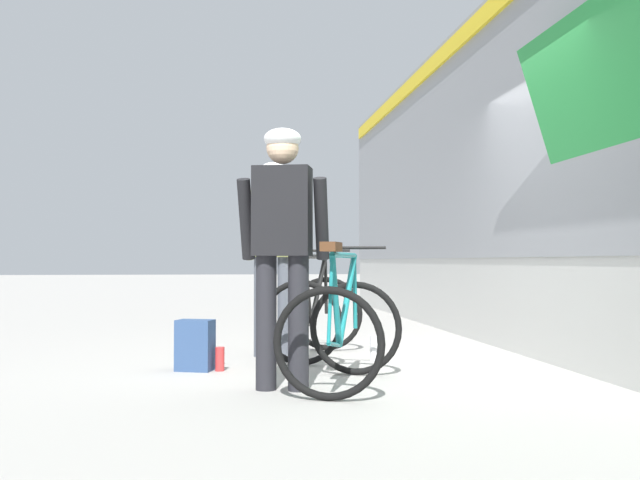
% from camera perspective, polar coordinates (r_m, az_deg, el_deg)
% --- Properties ---
extents(ground_plane, '(80.00, 80.00, 0.00)m').
position_cam_1_polar(ground_plane, '(5.95, 6.23, -10.04)').
color(ground_plane, '#A09E99').
extents(cyclist_near_in_dark, '(0.66, 0.41, 1.76)m').
position_cam_1_polar(cyclist_near_in_dark, '(4.79, -3.03, 0.57)').
color(cyclist_near_in_dark, '#232328').
rests_on(cyclist_near_in_dark, ground).
extents(cyclist_far_in_olive, '(0.66, 0.44, 1.76)m').
position_cam_1_polar(cyclist_far_in_olive, '(6.45, -3.74, -0.01)').
color(cyclist_far_in_olive, '#4C515B').
rests_on(cyclist_far_in_olive, ground).
extents(bicycle_near_teal, '(1.03, 1.25, 0.99)m').
position_cam_1_polar(bicycle_near_teal, '(4.92, 1.87, -7.09)').
color(bicycle_near_teal, black).
rests_on(bicycle_near_teal, ground).
extents(bicycle_far_black, '(1.03, 1.25, 0.99)m').
position_cam_1_polar(bicycle_far_black, '(6.41, -0.45, -5.84)').
color(bicycle_far_black, black).
rests_on(bicycle_far_black, ground).
extents(backpack_on_platform, '(0.32, 0.26, 0.40)m').
position_cam_1_polar(backpack_on_platform, '(5.75, -10.00, -8.31)').
color(backpack_on_platform, navy).
rests_on(backpack_on_platform, ground).
extents(water_bottle_near_the_bikes, '(0.07, 0.07, 0.22)m').
position_cam_1_polar(water_bottle_near_the_bikes, '(6.20, 4.37, -8.67)').
color(water_bottle_near_the_bikes, silver).
rests_on(water_bottle_near_the_bikes, ground).
extents(water_bottle_by_the_backpack, '(0.07, 0.07, 0.19)m').
position_cam_1_polar(water_bottle_by_the_backpack, '(5.71, -8.04, -9.44)').
color(water_bottle_by_the_backpack, red).
rests_on(water_bottle_by_the_backpack, ground).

